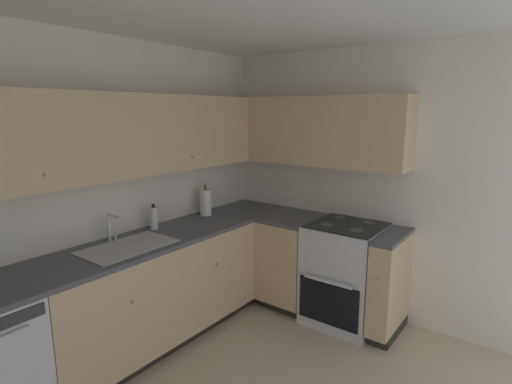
% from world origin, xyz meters
% --- Properties ---
extents(wall_back, '(4.07, 0.05, 2.45)m').
position_xyz_m(wall_back, '(0.00, 1.48, 1.22)').
color(wall_back, silver).
rests_on(wall_back, ground_plane).
extents(wall_right, '(0.05, 3.01, 2.45)m').
position_xyz_m(wall_right, '(2.01, 0.00, 1.22)').
color(wall_right, silver).
rests_on(wall_right, ground_plane).
extents(lower_cabinets_back, '(1.90, 0.62, 0.86)m').
position_xyz_m(lower_cabinets_back, '(0.44, 1.16, 0.44)').
color(lower_cabinets_back, tan).
rests_on(lower_cabinets_back, ground_plane).
extents(countertop_back, '(3.11, 0.60, 0.03)m').
position_xyz_m(countertop_back, '(0.43, 1.16, 0.88)').
color(countertop_back, '#4C4C51').
rests_on(countertop_back, lower_cabinets_back).
extents(lower_cabinets_right, '(0.62, 1.29, 0.86)m').
position_xyz_m(lower_cabinets_right, '(1.69, 0.36, 0.44)').
color(lower_cabinets_right, tan).
rests_on(lower_cabinets_right, ground_plane).
extents(countertop_right, '(0.60, 1.29, 0.03)m').
position_xyz_m(countertop_right, '(1.69, 0.36, 0.88)').
color(countertop_right, '#4C4C51').
rests_on(countertop_right, lower_cabinets_right).
extents(oven_range, '(0.68, 0.62, 1.05)m').
position_xyz_m(oven_range, '(1.71, 0.06, 0.46)').
color(oven_range, silver).
rests_on(oven_range, ground_plane).
extents(upper_cabinets_back, '(2.79, 0.34, 0.62)m').
position_xyz_m(upper_cabinets_back, '(0.27, 1.30, 1.71)').
color(upper_cabinets_back, tan).
extents(upper_cabinets_right, '(0.32, 1.84, 0.62)m').
position_xyz_m(upper_cabinets_right, '(1.83, 0.54, 1.71)').
color(upper_cabinets_right, tan).
extents(sink, '(0.67, 0.40, 0.10)m').
position_xyz_m(sink, '(0.20, 1.13, 0.86)').
color(sink, '#B7B7BC').
rests_on(sink, countertop_back).
extents(faucet, '(0.07, 0.16, 0.22)m').
position_xyz_m(faucet, '(0.21, 1.34, 1.03)').
color(faucet, silver).
rests_on(faucet, countertop_back).
extents(soap_bottle, '(0.07, 0.07, 0.22)m').
position_xyz_m(soap_bottle, '(0.62, 1.34, 1.00)').
color(soap_bottle, silver).
rests_on(soap_bottle, countertop_back).
extents(paper_towel_roll, '(0.11, 0.11, 0.31)m').
position_xyz_m(paper_towel_roll, '(1.22, 1.32, 1.02)').
color(paper_towel_roll, white).
rests_on(paper_towel_roll, countertop_back).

